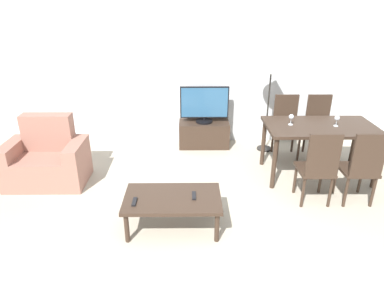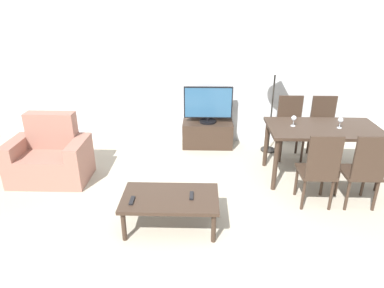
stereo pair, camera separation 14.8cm
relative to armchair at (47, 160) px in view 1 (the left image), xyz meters
The scene contains 15 objects.
wall_back 2.72m from the armchair, 35.71° to the left, with size 7.14×0.06×2.70m.
armchair is the anchor object (origin of this frame).
tv_stand 2.46m from the armchair, 29.02° to the left, with size 0.82×0.41×0.42m.
tv 2.49m from the armchair, 28.97° to the left, with size 0.78×0.27×0.60m.
coffee_table 2.01m from the armchair, 30.91° to the right, with size 1.03×0.60×0.38m.
dining_table 3.68m from the armchair, ahead, with size 1.46×0.81×0.75m.
dining_chair_near 3.46m from the armchair, ahead, with size 0.40×0.40×0.95m.
dining_chair_far 4.01m from the armchair, 12.32° to the left, with size 0.40×0.40×0.95m.
dining_chair_near_right 3.96m from the armchair, ahead, with size 0.40×0.40×0.95m.
dining_chair_far_left 3.52m from the armchair, 14.09° to the left, with size 0.40×0.40×0.95m.
floor_lamp 3.48m from the armchair, 18.13° to the left, with size 0.37×0.37×1.59m.
remote_primary 1.75m from the armchair, 40.30° to the right, with size 0.04×0.15×0.02m.
remote_secondary 2.20m from the armchair, 27.65° to the right, with size 0.04×0.15×0.02m.
wine_glass_left 3.31m from the armchair, ahead, with size 0.07×0.07×0.15m.
wine_glass_center 3.88m from the armchair, ahead, with size 0.07×0.07×0.15m.
Camera 1 is at (-0.14, -2.19, 2.33)m, focal length 32.00 mm.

